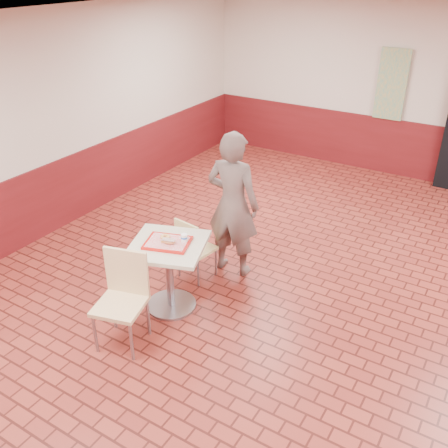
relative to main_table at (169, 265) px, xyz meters
The scene contains 11 objects.
room_shell 1.75m from the main_table, 12.64° to the left, with size 8.01×10.01×3.01m.
wainscot_band 1.47m from the main_table, 12.64° to the left, with size 8.00×10.00×1.00m.
promo_poster 5.43m from the main_table, 80.96° to the left, with size 0.50×0.03×1.20m, color gray.
main_table is the anchor object (origin of this frame).
chair_main_front 0.67m from the main_table, 95.87° to the right, with size 0.57×0.57×1.00m.
chair_main_back 0.62m from the main_table, 99.79° to the left, with size 0.43×0.43×0.82m.
customer 1.11m from the main_table, 79.14° to the left, with size 0.67×0.44×1.83m, color brown.
serving_tray 0.28m from the main_table, 165.96° to the left, with size 0.47×0.37×0.03m.
ring_donut 0.33m from the main_table, 145.67° to the left, with size 0.11×0.11×0.03m, color #E5A853.
long_john_donut 0.32m from the main_table, 39.10° to the right, with size 0.17×0.12×0.05m.
paper_cup 0.39m from the main_table, 33.12° to the left, with size 0.07×0.07×0.09m.
Camera 1 is at (1.48, -3.92, 3.54)m, focal length 40.00 mm.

